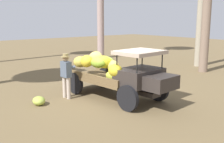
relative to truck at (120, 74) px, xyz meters
name	(u,v)px	position (x,y,z in m)	size (l,w,h in m)	color
ground_plane	(117,98)	(-0.19, 0.06, -0.94)	(60.00, 60.00, 0.00)	brown
truck	(120,74)	(0.00, 0.00, 0.00)	(4.54, 2.01, 1.86)	#302926
farmer	(66,73)	(-1.35, -1.41, 0.00)	(0.53, 0.47, 1.66)	#BBA999
loose_banana_bunch	(39,101)	(-1.26, -2.56, -0.80)	(0.53, 0.42, 0.29)	#A6BA46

